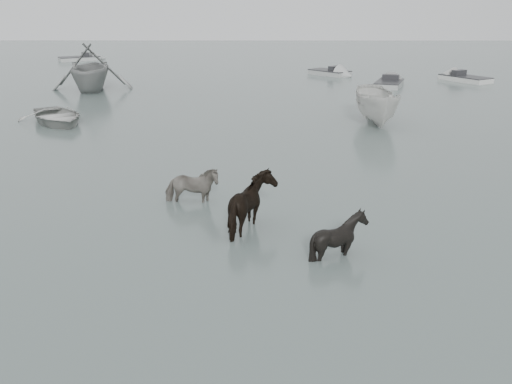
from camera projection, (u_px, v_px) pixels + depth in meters
ground at (222, 249)px, 14.05m from camera, size 140.00×140.00×0.00m
pony_pinto at (191, 181)px, 16.93m from camera, size 1.67×0.78×1.40m
pony_dark at (254, 199)px, 14.93m from camera, size 1.60×1.82×1.71m
pony_black at (340, 227)px, 13.49m from camera, size 1.55×1.45×1.44m
rowboat_lead at (56, 114)px, 27.78m from camera, size 5.03×5.38×0.91m
rowboat_trail at (90, 66)px, 37.13m from camera, size 6.15×6.84×3.21m
boat_small at (377, 104)px, 27.53m from camera, size 1.94×4.97×1.91m
skiff_port at (389, 81)px, 39.18m from camera, size 3.11×4.86×0.75m
skiff_mid at (330, 70)px, 44.93m from camera, size 4.21×4.36×0.75m
skiff_star at (466, 76)px, 41.61m from camera, size 4.08×5.17×0.75m
skiff_far at (79, 57)px, 55.06m from camera, size 5.31×3.96×0.75m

